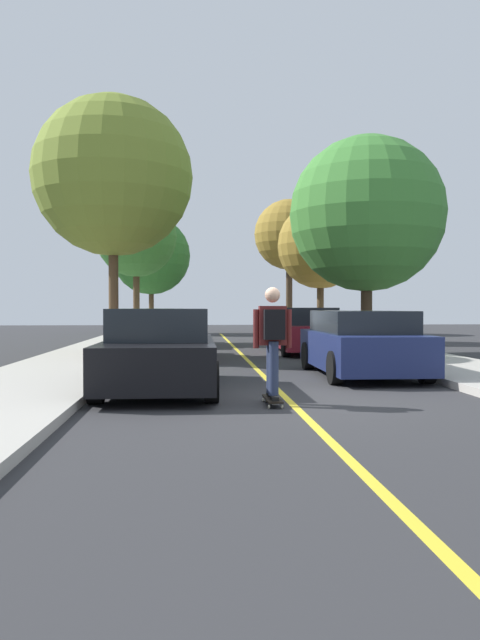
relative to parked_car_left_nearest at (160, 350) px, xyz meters
name	(u,v)px	position (x,y,z in m)	size (l,w,h in m)	color
ground	(289,401)	(2.07, -1.48, -0.70)	(80.00, 80.00, 0.00)	#2D2D30
center_line	(261,373)	(2.07, 2.52, -0.69)	(0.12, 39.20, 0.01)	gold
parked_car_left_nearest	(160,350)	(0.00, 0.00, 0.00)	(1.98, 4.43, 1.44)	black
parked_car_left_near	(173,335)	(0.00, 6.42, -0.04)	(1.94, 4.32, 1.30)	maroon
parked_car_left_far	(178,328)	(0.00, 12.26, -0.03)	(1.95, 4.44, 1.38)	#B7B7BC
parked_car_right_nearest	(361,343)	(4.14, 1.81, 0.00)	(2.00, 4.19, 1.38)	navy
parked_car_right_near	(305,331)	(4.14, 8.25, 0.01)	(1.94, 4.51, 1.44)	maroon
street_tree_left_nearest	(113,177)	(-1.69, 6.75, 4.48)	(4.53, 4.53, 7.31)	#4C3823
street_tree_left_near	(136,237)	(-1.69, 13.71, 3.57)	(3.24, 3.24, 5.77)	#4C3823
street_tree_left_far	(151,256)	(-1.69, 22.33, 3.55)	(4.23, 4.23, 6.23)	#4C3823
street_tree_right_nearest	(367,214)	(5.83, 7.22, 3.57)	(4.69, 4.69, 6.48)	#3D2D1E
street_tree_right_near	(320,246)	(5.83, 13.88, 3.29)	(3.56, 3.56, 5.64)	#4C3823
street_tree_right_far	(289,235)	(5.83, 22.01, 4.70)	(3.84, 3.84, 7.21)	#3D2D1E
fire_hydrant	(413,349)	(5.64, 2.80, -0.21)	(0.20, 0.20, 0.70)	#B2140F
streetlamp	(111,233)	(-1.75, 6.72, 2.87)	(0.36, 0.24, 6.05)	#38383D
skateboard	(272,399)	(1.76, -1.81, -0.61)	(0.22, 0.84, 0.10)	black
skateboarder	(273,336)	(1.76, -1.84, 0.34)	(0.58, 0.70, 1.66)	black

